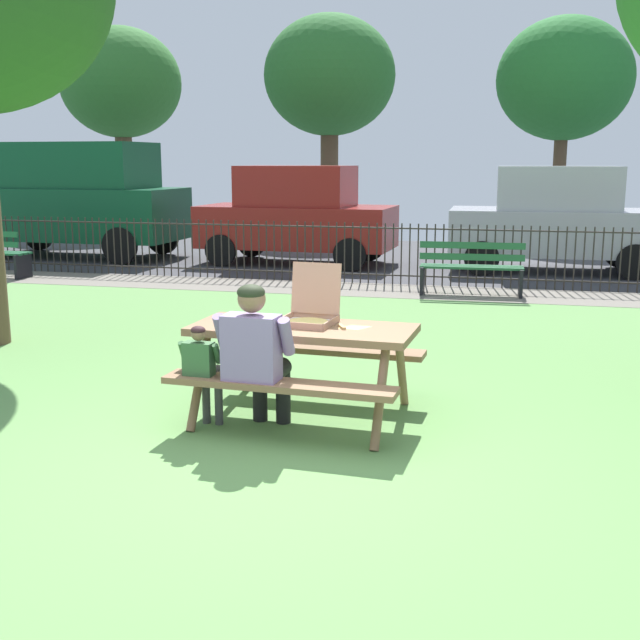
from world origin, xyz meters
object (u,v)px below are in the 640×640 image
parked_car_left (73,197)px  parked_car_center (297,214)px  far_tree_left (121,84)px  far_tree_center (564,80)px  pizza_slice_on_table (352,327)px  picnic_table_foreground (303,347)px  adult_at_table (256,352)px  far_tree_midleft (330,77)px  park_bench_center (471,269)px  pizza_box_open (310,312)px  parked_car_right (556,218)px  child_at_table (203,367)px

parked_car_left → parked_car_center: (5.03, -0.00, -0.29)m
parked_car_center → far_tree_left: bearing=137.3°
far_tree_left → far_tree_center: far_tree_left is taller
parked_car_center → far_tree_center: (5.42, 6.60, 3.12)m
pizza_slice_on_table → far_tree_center: 16.66m
picnic_table_foreground → adult_at_table: (-0.24, -0.49, 0.06)m
parked_car_left → far_tree_midleft: 8.39m
park_bench_center → far_tree_midleft: bearing=114.9°
pizza_box_open → adult_at_table: bearing=-112.8°
adult_at_table → far_tree_midleft: 17.38m
adult_at_table → park_bench_center: 7.06m
picnic_table_foreground → far_tree_left: bearing=121.2°
parked_car_left → far_tree_midleft: far_tree_midleft is taller
pizza_box_open → parked_car_right: (2.39, 9.45, 0.15)m
far_tree_midleft → pizza_slice_on_table: bearing=-76.5°
pizza_box_open → far_tree_center: far_tree_center is taller
picnic_table_foreground → parked_car_right: 9.89m
pizza_slice_on_table → far_tree_midleft: 16.99m
adult_at_table → parked_car_right: size_ratio=0.30×
pizza_box_open → parked_car_right: size_ratio=0.13×
far_tree_midleft → park_bench_center: bearing=-65.1°
pizza_box_open → far_tree_left: (-9.83, 16.05, 3.43)m
pizza_slice_on_table → adult_at_table: 0.84m
picnic_table_foreground → far_tree_center: (2.77, 16.19, 3.54)m
picnic_table_foreground → parked_car_right: bearing=75.9°
pizza_slice_on_table → far_tree_center: size_ratio=0.05×
pizza_slice_on_table → parked_car_center: size_ratio=0.07×
far_tree_center → child_at_table: bearing=-101.7°
pizza_box_open → park_bench_center: pizza_box_open is taller
parked_car_left → far_tree_center: 12.68m
child_at_table → pizza_box_open: bearing=42.0°
pizza_slice_on_table → parked_car_right: size_ratio=0.07×
parked_car_right → far_tree_midleft: 9.46m
picnic_table_foreground → far_tree_midleft: bearing=102.1°
parked_car_center → far_tree_left: (-7.16, 6.60, 3.27)m
far_tree_center → picnic_table_foreground: bearing=-99.7°
far_tree_midleft → far_tree_center: bearing=-0.0°
adult_at_table → far_tree_center: size_ratio=0.21×
pizza_slice_on_table → parked_car_center: (-3.05, 9.55, 0.23)m
park_bench_center → far_tree_left: bearing=138.1°
park_bench_center → adult_at_table: bearing=-100.3°
adult_at_table → child_at_table: (-0.44, -0.00, -0.14)m
parked_car_left → adult_at_table: bearing=-53.6°
adult_at_table → parked_car_left: size_ratio=0.25×
far_tree_center → pizza_slice_on_table: bearing=-98.3°
child_at_table → far_tree_midleft: size_ratio=0.14×
picnic_table_foreground → park_bench_center: (1.03, 6.46, -0.18)m
pizza_slice_on_table → far_tree_midleft: (-3.88, 16.15, 3.56)m
parked_car_center → far_tree_left: 10.28m
parked_car_left → far_tree_left: (-2.13, 6.60, 2.98)m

